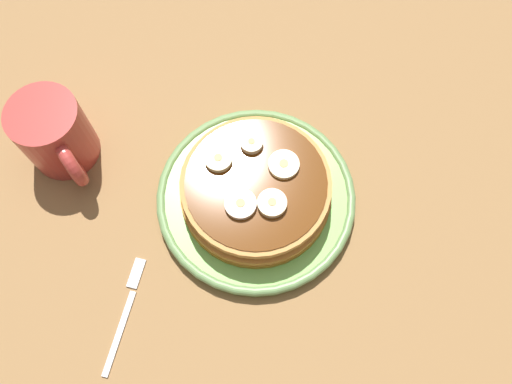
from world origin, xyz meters
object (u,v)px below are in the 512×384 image
Objects in this scene: banana_slice_1 at (285,166)px; pancake_stack at (255,189)px; plate at (256,198)px; coffee_mug at (55,135)px; fork at (127,310)px; banana_slice_0 at (241,204)px; banana_slice_2 at (218,159)px; banana_slice_3 at (274,202)px; banana_slice_4 at (251,143)px.

pancake_stack is at bearing -94.85° from banana_slice_1.
plate is 2.01× the size of coffee_mug.
coffee_mug is 1.17× the size of fork.
banana_slice_0 reaches higher than banana_slice_1.
banana_slice_2 is (-4.61, -2.10, 5.11)cm from plate.
coffee_mug is at bearing -138.49° from plate.
pancake_stack is 1.79× the size of fork.
banana_slice_2 and banana_slice_3 have the same top height.
banana_slice_0 is at bearing -7.85° from banana_slice_2.
banana_slice_1 is 27.55cm from coffee_mug.
pancake_stack is 5.57× the size of banana_slice_3.
banana_slice_3 reaches higher than banana_slice_1.
fork is (2.90, -23.17, -5.79)cm from banana_slice_1.
pancake_stack is at bearing -175.07° from banana_slice_3.
banana_slice_0 is 1.08× the size of banana_slice_3.
pancake_stack is 1.53× the size of coffee_mug.
fork is (1.78, -16.50, -5.85)cm from banana_slice_0.
fork is (-0.06, -19.66, -5.91)cm from banana_slice_3.
banana_slice_3 is at bearing 4.93° from pancake_stack.
banana_slice_2 is 19.98cm from coffee_mug.
pancake_stack is 4.14cm from banana_slice_3.
fork is (3.15, -19.43, -0.76)cm from plate.
banana_slice_1 reaches higher than fork.
banana_slice_0 is 1.33× the size of banana_slice_4.
banana_slice_0 is 6.04cm from banana_slice_2.
banana_slice_0 reaches higher than plate.
plate is at bearing -175.85° from banana_slice_3.
banana_slice_3 is (3.28, 0.28, 2.50)cm from pancake_stack.
plate is 7.45× the size of banana_slice_2.
banana_slice_3 is 20.53cm from fork.
banana_slice_0 is at bearing 34.08° from coffee_mug.
plate is 7.29× the size of banana_slice_3.
banana_slice_2 is 4.27cm from banana_slice_4.
coffee_mug reaches higher than banana_slice_2.
banana_slice_4 reaches higher than fork.
coffee_mug is (-19.89, -13.46, -1.33)cm from banana_slice_0.
banana_slice_3 is (3.21, 0.23, 5.15)cm from plate.
pancake_stack is 5.69× the size of banana_slice_2.
plate is 2.35× the size of fork.
banana_slice_3 is 0.32× the size of fork.
banana_slice_3 is at bearing 37.41° from coffee_mug.
banana_slice_0 is 24.05cm from coffee_mug.
banana_slice_0 is at bearing -80.47° from banana_slice_1.
coffee_mug is at bearing -127.56° from banana_slice_4.
coffee_mug is (-14.26, -18.54, -1.38)cm from banana_slice_4.
banana_slice_2 reaches higher than banana_slice_1.
banana_slice_4 is (-5.63, 5.08, 0.05)cm from banana_slice_0.
pancake_stack is 19.94cm from fork.
coffee_mug reaches higher than banana_slice_0.
banana_slice_4 is at bearing 152.23° from pancake_stack.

